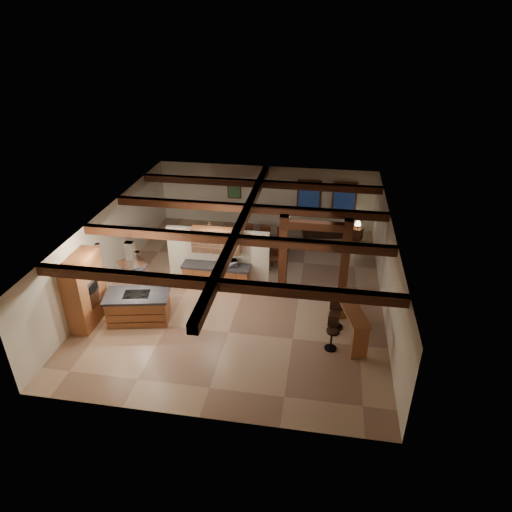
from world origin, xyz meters
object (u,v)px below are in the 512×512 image
(sofa, at_px, (325,229))
(bar_counter, at_px, (350,317))
(dining_table, at_px, (262,251))
(kitchen_island, at_px, (138,307))

(sofa, distance_m, bar_counter, 7.44)
(dining_table, distance_m, bar_counter, 5.87)
(bar_counter, bearing_deg, kitchen_island, -178.47)
(dining_table, bearing_deg, kitchen_island, -115.81)
(kitchen_island, distance_m, bar_counter, 6.87)
(kitchen_island, xyz_separation_m, bar_counter, (6.86, 0.18, 0.26))
(dining_table, relative_size, bar_counter, 0.91)
(sofa, bearing_deg, kitchen_island, 43.80)
(sofa, bearing_deg, dining_table, 38.19)
(kitchen_island, bearing_deg, sofa, 51.85)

